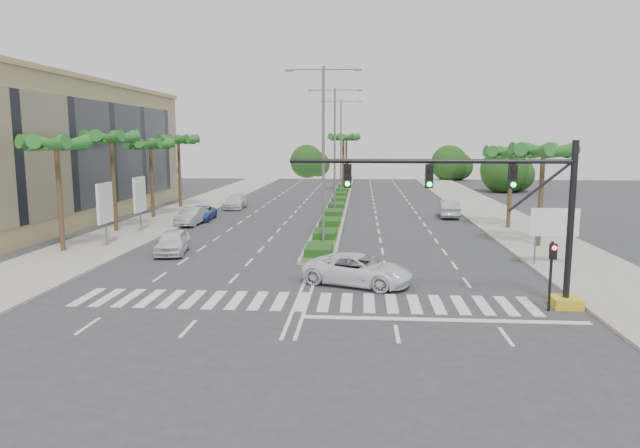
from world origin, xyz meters
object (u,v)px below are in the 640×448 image
object	(u,v)px
car_parked_b	(192,216)
car_parked_c	(201,213)
car_parked_a	(173,242)
car_crossing	(358,270)
car_parked_d	(235,202)
car_right	(449,209)

from	to	relation	value
car_parked_b	car_parked_c	bearing A→B (deg)	94.09
car_parked_a	car_crossing	world-z (taller)	car_crossing
car_parked_b	car_parked_d	world-z (taller)	car_parked_b
car_parked_c	car_parked_d	xyz separation A→B (m)	(1.18, 8.94, 0.07)
car_parked_a	car_parked_c	world-z (taller)	car_parked_a
car_parked_a	car_parked_b	distance (m)	12.43
car_parked_b	car_parked_d	size ratio (longest dim) A/B	0.91
car_parked_d	car_right	world-z (taller)	car_right
car_parked_b	car_right	size ratio (longest dim) A/B	0.92
car_parked_d	car_crossing	world-z (taller)	car_crossing
car_parked_a	car_right	xyz separation A→B (m)	(20.09, 18.56, 0.04)
car_right	car_parked_b	bearing A→B (deg)	18.80
car_parked_b	car_crossing	distance (m)	23.90
car_parked_c	car_parked_b	bearing A→B (deg)	-92.32
car_crossing	car_right	bearing A→B (deg)	2.81
car_parked_c	car_crossing	size ratio (longest dim) A/B	0.84
car_parked_b	car_parked_d	xyz separation A→B (m)	(1.18, 11.64, -0.02)
car_parked_c	car_crossing	xyz separation A→B (m)	(14.28, -21.87, 0.12)
car_parked_c	car_parked_d	world-z (taller)	car_parked_d
car_parked_b	car_parked_c	size ratio (longest dim) A/B	0.96
car_parked_a	car_right	size ratio (longest dim) A/B	0.92
car_parked_c	car_crossing	distance (m)	26.12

